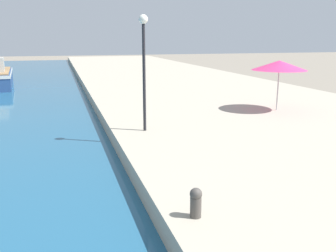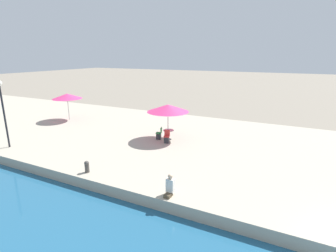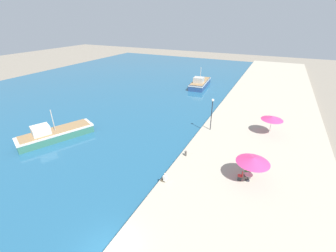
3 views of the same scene
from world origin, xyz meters
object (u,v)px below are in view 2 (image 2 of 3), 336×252
Objects in this scene: cafe_umbrella_white at (67,96)px; cafe_chair_right at (167,138)px; lamppost at (2,103)px; person_at_quay at (170,186)px; mooring_bollard at (87,166)px; cafe_chair_left at (159,135)px; cafe_table at (169,133)px; cafe_umbrella_pink at (168,108)px.

cafe_umbrella_white reaches higher than cafe_chair_right.
lamppost is at bearing 15.15° from cafe_chair_right.
cafe_chair_right is at bearing -99.14° from cafe_umbrella_white.
person_at_quay is 5.07m from mooring_bollard.
cafe_umbrella_white is at bearing -25.44° from cafe_chair_right.
cafe_chair_left and cafe_chair_right have the same top height.
cafe_chair_right is at bearing -14.39° from mooring_bollard.
cafe_table is 11.40m from lamppost.
cafe_chair_left is 0.89× the size of person_at_quay.
person_at_quay is at bearing -91.52° from mooring_bollard.
lamppost reaches higher than cafe_table.
cafe_table is 1.22× the size of mooring_bollard.
cafe_umbrella_white is 13.09m from mooring_bollard.
cafe_chair_right is at bearing 28.04° from person_at_quay.
lamppost reaches higher than cafe_umbrella_white.
cafe_chair_right reaches higher than mooring_bollard.
cafe_umbrella_pink is 2.24m from cafe_chair_right.
cafe_chair_right is 11.25m from lamppost.
cafe_table is 0.88× the size of cafe_chair_left.
lamppost is (-7.56, -2.33, 0.78)m from cafe_umbrella_white.
cafe_chair_right is 1.39× the size of mooring_bollard.
cafe_chair_right reaches higher than cafe_table.
person_at_quay is at bearing -93.50° from lamppost.
cafe_umbrella_white is 0.61× the size of lamppost.
cafe_umbrella_white is 11.95m from cafe_chair_right.
cafe_table is 0.18× the size of lamppost.
person_at_quay is at bearing -152.75° from cafe_umbrella_pink.
cafe_chair_left is at bearing 124.24° from cafe_umbrella_pink.
cafe_chair_right is 6.54m from mooring_bollard.
cafe_umbrella_white is 3.07× the size of cafe_chair_left.
cafe_umbrella_white is at bearing 50.65° from mooring_bollard.
mooring_bollard is at bearing 59.31° from cafe_chair_right.
person_at_quay reaches higher than cafe_chair_left.
cafe_umbrella_pink is 0.68× the size of lamppost.
cafe_chair_right is 0.20× the size of lamppost.
cafe_chair_left reaches higher than mooring_bollard.
cafe_chair_right is 7.33m from person_at_quay.
cafe_table is at bearing -142.72° from cafe_umbrella_pink.
cafe_umbrella_white is 11.01m from cafe_chair_left.
person_at_quay is 0.22× the size of lamppost.
cafe_umbrella_white is at bearing 84.87° from cafe_umbrella_pink.
person_at_quay is 13.04m from lamppost.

